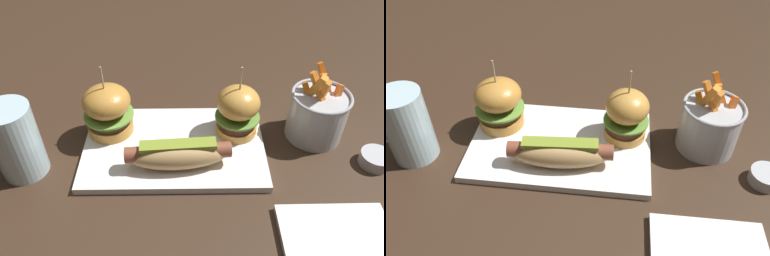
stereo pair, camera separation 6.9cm
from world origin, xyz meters
TOP-DOWN VIEW (x-y plane):
  - ground_plane at (0.00, 0.00)m, footprint 3.00×3.00m
  - platter_main at (0.00, 0.00)m, footprint 0.34×0.22m
  - hot_dog at (0.01, -0.05)m, footprint 0.18×0.07m
  - slider_left at (-0.12, 0.04)m, footprint 0.09×0.09m
  - slider_right at (0.12, 0.04)m, footprint 0.08×0.08m
  - fries_bucket at (0.27, 0.04)m, footprint 0.11×0.11m
  - sauce_ramekin at (0.37, -0.04)m, footprint 0.06×0.06m
  - water_glass at (-0.26, -0.05)m, footprint 0.08×0.08m

SIDE VIEW (x-z plane):
  - ground_plane at x=0.00m, z-range 0.00..0.00m
  - platter_main at x=0.00m, z-range 0.00..0.01m
  - sauce_ramekin at x=0.37m, z-range 0.00..0.02m
  - hot_dog at x=0.01m, z-range 0.02..0.07m
  - fries_bucket at x=0.27m, z-range -0.02..0.12m
  - slider_left at x=-0.12m, z-range -0.01..0.14m
  - slider_right at x=0.12m, z-range -0.01..0.14m
  - water_glass at x=-0.26m, z-range 0.00..0.14m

